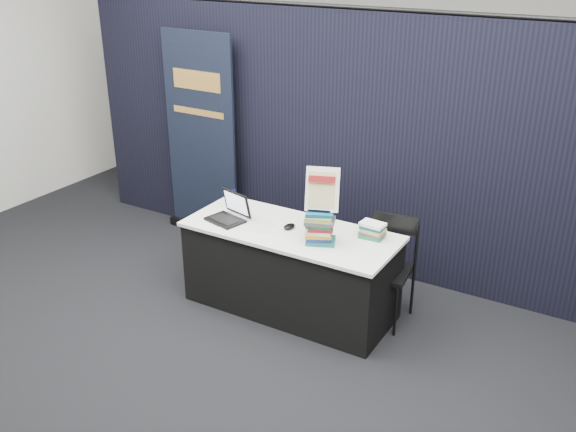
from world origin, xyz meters
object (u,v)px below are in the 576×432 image
(display_table, at_px, (291,269))
(info_sign, at_px, (322,190))
(book_stack_tall, at_px, (320,227))
(pullup_banner, at_px, (201,149))
(book_stack_short, at_px, (373,230))
(laptop, at_px, (228,214))
(stacking_chair, at_px, (386,265))

(display_table, xyz_separation_m, info_sign, (0.32, -0.07, 0.81))
(book_stack_tall, height_order, info_sign, info_sign)
(info_sign, xyz_separation_m, pullup_banner, (-1.91, 0.94, -0.24))
(book_stack_short, distance_m, pullup_banner, 2.34)
(display_table, bearing_deg, pullup_banner, 151.23)
(laptop, bearing_deg, book_stack_short, 28.57)
(laptop, bearing_deg, stacking_chair, 30.99)
(book_stack_tall, bearing_deg, info_sign, 90.00)
(display_table, relative_size, laptop, 5.02)
(book_stack_short, relative_size, pullup_banner, 0.09)
(pullup_banner, bearing_deg, laptop, -41.98)
(laptop, distance_m, book_stack_short, 1.25)
(laptop, xyz_separation_m, info_sign, (0.88, 0.03, 0.38))
(book_stack_short, height_order, stacking_chair, stacking_chair)
(display_table, relative_size, book_stack_tall, 6.69)
(info_sign, bearing_deg, book_stack_short, 18.70)
(laptop, relative_size, stacking_chair, 0.41)
(laptop, height_order, book_stack_tall, book_stack_tall)
(laptop, bearing_deg, book_stack_tall, 14.59)
(info_sign, relative_size, stacking_chair, 0.40)
(laptop, relative_size, info_sign, 1.01)
(stacking_chair, bearing_deg, info_sign, -147.13)
(laptop, relative_size, book_stack_short, 1.96)
(display_table, bearing_deg, info_sign, -11.81)
(pullup_banner, height_order, stacking_chair, pullup_banner)
(laptop, height_order, book_stack_short, laptop)
(pullup_banner, xyz_separation_m, stacking_chair, (2.34, -0.59, -0.46))
(pullup_banner, relative_size, stacking_chair, 2.43)
(laptop, distance_m, stacking_chair, 1.40)
(book_stack_short, height_order, pullup_banner, pullup_banner)
(stacking_chair, bearing_deg, laptop, -170.42)
(display_table, relative_size, book_stack_short, 9.86)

